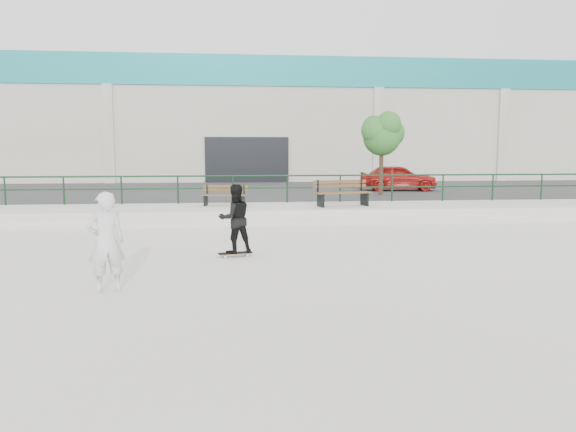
{
  "coord_description": "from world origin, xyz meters",
  "views": [
    {
      "loc": [
        -1.24,
        -9.86,
        2.47
      ],
      "look_at": [
        0.06,
        2.0,
        1.05
      ],
      "focal_mm": 35.0,
      "sensor_mm": 36.0,
      "label": 1
    }
  ],
  "objects": [
    {
      "name": "ledge",
      "position": [
        0.0,
        9.5,
        0.25
      ],
      "size": [
        30.0,
        3.0,
        0.5
      ],
      "primitive_type": "cube",
      "color": "#BBB5AA",
      "rests_on": "ground"
    },
    {
      "name": "railing",
      "position": [
        -0.0,
        10.8,
        1.24
      ],
      "size": [
        28.0,
        0.06,
        1.03
      ],
      "color": "#13341D",
      "rests_on": "ledge"
    },
    {
      "name": "standing_skater",
      "position": [
        -1.06,
        2.99,
        0.88
      ],
      "size": [
        0.91,
        0.79,
        1.58
      ],
      "primitive_type": "imported",
      "rotation": [
        0.0,
        0.0,
        3.43
      ],
      "color": "black",
      "rests_on": "skateboard"
    },
    {
      "name": "skateboard",
      "position": [
        -1.06,
        2.99,
        0.07
      ],
      "size": [
        0.81,
        0.38,
        0.09
      ],
      "rotation": [
        0.0,
        0.0,
        0.24
      ],
      "color": "black",
      "rests_on": "ground"
    },
    {
      "name": "seated_skater",
      "position": [
        -3.32,
        -0.01,
        0.88
      ],
      "size": [
        0.74,
        0.61,
        1.75
      ],
      "primitive_type": "imported",
      "rotation": [
        0.0,
        0.0,
        3.49
      ],
      "color": "silver",
      "rests_on": "ground"
    },
    {
      "name": "commercial_building",
      "position": [
        -0.0,
        31.99,
        4.58
      ],
      "size": [
        44.2,
        16.33,
        8.0
      ],
      "color": "beige",
      "rests_on": "ground"
    },
    {
      "name": "tree",
      "position": [
        5.44,
        13.82,
        3.17
      ],
      "size": [
        2.0,
        1.78,
        3.56
      ],
      "color": "#4F3927",
      "rests_on": "parking_strip"
    },
    {
      "name": "bench_right",
      "position": [
        2.76,
        9.28,
        0.95
      ],
      "size": [
        2.06,
        0.97,
        0.92
      ],
      "rotation": [
        0.0,
        0.0,
        0.21
      ],
      "color": "#4C341A",
      "rests_on": "ledge"
    },
    {
      "name": "ground",
      "position": [
        0.0,
        0.0,
        0.0
      ],
      "size": [
        120.0,
        120.0,
        0.0
      ],
      "primitive_type": "plane",
      "color": "white",
      "rests_on": "ground"
    },
    {
      "name": "parking_strip",
      "position": [
        0.0,
        18.0,
        0.25
      ],
      "size": [
        60.0,
        14.0,
        0.5
      ],
      "primitive_type": "cube",
      "color": "#333333",
      "rests_on": "ground"
    },
    {
      "name": "red_car",
      "position": [
        6.95,
        16.35,
        1.12
      ],
      "size": [
        3.84,
        1.99,
        1.25
      ],
      "primitive_type": "imported",
      "rotation": [
        0.0,
        0.0,
        1.43
      ],
      "color": "#A61714",
      "rests_on": "parking_strip"
    },
    {
      "name": "bench_left",
      "position": [
        -1.31,
        9.83,
        0.86
      ],
      "size": [
        1.65,
        0.78,
        0.73
      ],
      "rotation": [
        0.0,
        0.0,
        -0.21
      ],
      "color": "#4C341A",
      "rests_on": "ledge"
    }
  ]
}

